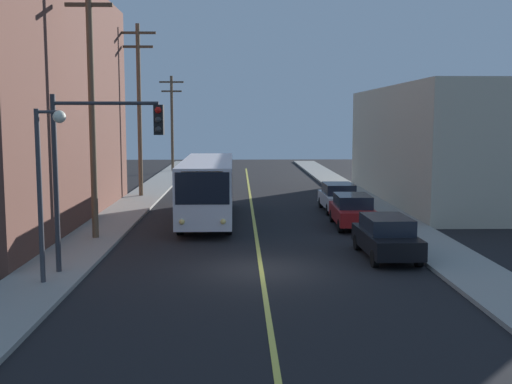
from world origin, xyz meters
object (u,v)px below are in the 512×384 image
Objects in this scene: city_bus at (208,186)px; utility_pole_far at (172,119)px; parked_car_black at (386,236)px; parked_car_red at (353,210)px; utility_pole_mid at (139,103)px; traffic_signal_left_corner at (101,150)px; street_lamp_left at (46,170)px; utility_pole_near at (91,94)px; parked_car_white at (338,197)px.

utility_pole_far is at bearing 99.46° from city_bus.
parked_car_black is at bearing -72.62° from utility_pole_far.
parked_car_red is 18.02m from utility_pole_mid.
parked_car_red is 34.87m from utility_pole_far.
parked_car_black is at bearing -89.54° from parked_car_red.
traffic_signal_left_corner is at bearing -87.26° from utility_pole_far.
street_lamp_left is (0.57, -43.04, -1.58)m from utility_pole_far.
utility_pole_near is at bearing 105.19° from traffic_signal_left_corner.
city_bus is at bearing -158.42° from parked_car_white.
traffic_signal_left_corner is at bearing -74.81° from utility_pole_near.
utility_pole_far is at bearing 110.70° from parked_car_red.
utility_pole_near reaches higher than parked_car_black.
street_lamp_left reaches higher than city_bus.
utility_pole_near is at bearing -89.50° from utility_pole_far.
parked_car_black is 0.74× the size of traffic_signal_left_corner.
city_bus is 2.76× the size of parked_car_white.
parked_car_red is 1.01× the size of parked_car_white.
utility_pole_mid is at bearing 91.27° from utility_pole_near.
parked_car_white is at bearing 34.95° from utility_pole_near.
utility_pole_mid is 20.38m from utility_pole_far.
utility_pole_mid is 22.85m from street_lamp_left.
parked_car_black is 1.01× the size of parked_car_white.
utility_pole_mid is 1.22× the size of utility_pole_far.
utility_pole_mid is (-5.02, 9.59, 4.56)m from city_bus.
traffic_signal_left_corner is (-10.29, -2.42, 3.46)m from parked_car_black.
utility_pole_near is 8.05m from street_lamp_left.
parked_car_red is at bearing 42.55° from street_lamp_left.
street_lamp_left is at bearing -88.48° from utility_pole_mid.
city_bus is 2.03× the size of traffic_signal_left_corner.
utility_pole_near is at bearing -145.05° from parked_car_white.
traffic_signal_left_corner is at bearing -166.78° from parked_car_black.
street_lamp_left is (-11.65, -10.69, 2.90)m from parked_car_red.
city_bus is at bearing 71.38° from street_lamp_left.
street_lamp_left is (-11.71, -3.81, 2.90)m from parked_car_black.
utility_pole_near is 6.75m from traffic_signal_left_corner.
traffic_signal_left_corner is at bearing -125.37° from parked_car_white.
utility_pole_near reaches higher than traffic_signal_left_corner.
city_bus is 1.07× the size of utility_pole_mid.
utility_pole_mid is at bearing -90.08° from utility_pole_far.
city_bus is at bearing -62.39° from utility_pole_mid.
city_bus is 2.74× the size of parked_car_red.
utility_pole_far is at bearing 107.38° from parked_car_black.
utility_pole_near reaches higher than street_lamp_left.
utility_pole_mid is (-12.31, 18.88, 5.54)m from parked_car_black.
city_bus is 7.69m from parked_car_red.
city_bus is at bearing -80.54° from utility_pole_far.
traffic_signal_left_corner is (-10.23, -9.30, 3.46)m from parked_car_red.
utility_pole_mid is 1.90× the size of traffic_signal_left_corner.
utility_pole_far is at bearing 89.92° from utility_pole_mid.
parked_car_white is at bearing 53.62° from street_lamp_left.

